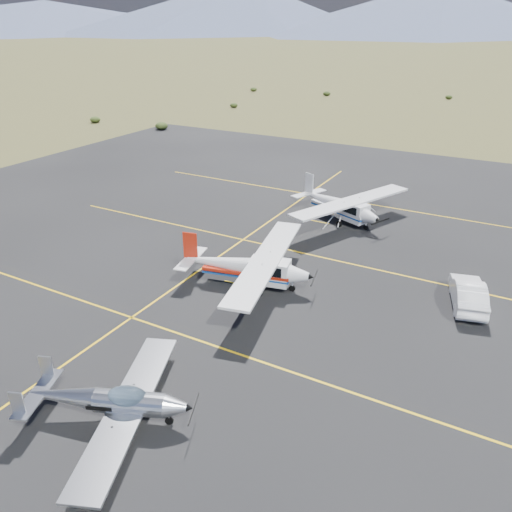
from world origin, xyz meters
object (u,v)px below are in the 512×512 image
Objects in this scene: aircraft_plain at (340,204)px; sedan at (468,293)px; aircraft_cessna at (247,265)px; aircraft_low_wing at (112,401)px.

aircraft_plain is 13.04m from sedan.
aircraft_cessna is at bearing -71.27° from aircraft_plain.
aircraft_low_wing is at bearing 41.11° from sedan.
aircraft_cessna is at bearing 3.52° from sedan.
aircraft_plain is (0.18, 23.25, 0.35)m from aircraft_low_wing.
sedan is at bearing -16.38° from aircraft_plain.
aircraft_plain is at bearing -54.35° from sedan.
aircraft_low_wing is 1.95× the size of sedan.
aircraft_cessna is 11.96m from aircraft_plain.
aircraft_cessna reaches higher than aircraft_low_wing.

